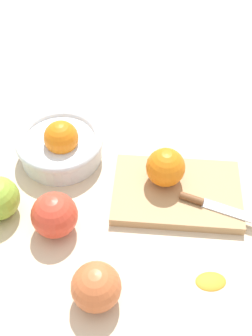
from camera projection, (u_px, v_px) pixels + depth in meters
The scene contains 8 objects.
ground_plane at pixel (107, 212), 0.80m from camera, with size 2.40×2.40×0.00m, color beige.
bowl at pixel (61, 145), 0.87m from camera, with size 0.18×0.18×0.10m.
cutting_board at pixel (177, 192), 0.82m from camera, with size 0.25×0.17×0.02m, color tan.
orange_on_board at pixel (166, 167), 0.80m from camera, with size 0.08×0.08×0.08m, color orange.
knife at pixel (209, 205), 0.78m from camera, with size 0.15×0.07×0.01m.
apple_front_left at pixel (54, 215), 0.74m from camera, with size 0.08×0.08×0.08m, color #D6422D.
apple_front_center at pixel (98, 287), 0.65m from camera, with size 0.08×0.08×0.08m, color #CC6638.
citrus_peel at pixel (211, 280), 0.70m from camera, with size 0.05×0.04×0.01m, color orange.
Camera 1 is at (0.06, -0.47, 0.65)m, focal length 44.87 mm.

